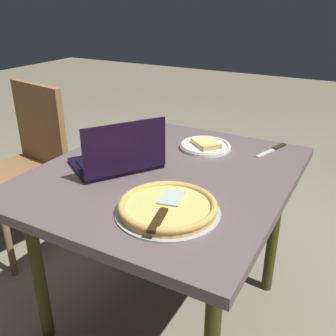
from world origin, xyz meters
name	(u,v)px	position (x,y,z in m)	size (l,w,h in m)	color
ground_plane	(166,309)	(0.00, 0.00, 0.00)	(12.00, 12.00, 0.00)	#7B725C
dining_table	(165,187)	(0.00, 0.00, 0.64)	(1.07, 0.93, 0.71)	#5A494B
laptop	(118,159)	(0.07, -0.17, 0.75)	(0.41, 0.38, 0.21)	black
pizza_plate	(205,146)	(-0.29, 0.04, 0.73)	(0.23, 0.23, 0.04)	white
pizza_tray	(168,207)	(0.27, 0.16, 0.73)	(0.33, 0.33, 0.04)	#A0A4A2
table_knife	(274,149)	(-0.43, 0.31, 0.72)	(0.21, 0.08, 0.01)	silver
chair_near	(26,159)	(-0.14, -0.96, 0.52)	(0.50, 0.50, 0.91)	brown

